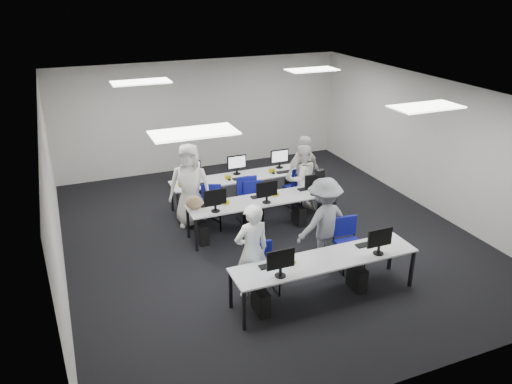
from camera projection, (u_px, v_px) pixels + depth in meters
name	position (u px, v px, depth m)	size (l,w,h in m)	color
room	(267.00, 168.00, 9.89)	(9.00, 9.02, 3.00)	black
ceiling_panels	(268.00, 93.00, 9.31)	(5.20, 4.60, 0.02)	white
desk_front	(325.00, 261.00, 8.17)	(3.20, 0.70, 0.73)	silver
desk_mid	(263.00, 201.00, 10.38)	(3.20, 0.70, 0.73)	silver
desk_back	(240.00, 179.00, 11.57)	(3.20, 0.70, 0.73)	silver
equipment_front	(315.00, 281.00, 8.22)	(2.51, 0.41, 1.19)	#0C4C9C
equipment_mid	(255.00, 217.00, 10.43)	(2.91, 0.41, 1.19)	white
equipment_back	(247.00, 190.00, 11.78)	(2.91, 0.41, 1.19)	white
chair_0	(264.00, 277.00, 8.47)	(0.44, 0.48, 0.87)	navy
chair_1	(348.00, 253.00, 9.18)	(0.50, 0.54, 0.95)	navy
chair_2	(211.00, 215.00, 10.70)	(0.59, 0.61, 0.91)	navy
chair_3	(250.00, 208.00, 10.94)	(0.51, 0.55, 0.98)	navy
chair_4	(305.00, 198.00, 11.44)	(0.49, 0.53, 0.98)	navy
chair_5	(209.00, 212.00, 10.86)	(0.54, 0.56, 0.84)	navy
chair_6	(251.00, 203.00, 11.27)	(0.53, 0.56, 0.89)	navy
chair_7	(296.00, 194.00, 11.73)	(0.55, 0.58, 0.90)	navy
handbag	(194.00, 203.00, 9.87)	(0.34, 0.22, 0.28)	#906F4A
student_0	(252.00, 251.00, 8.15)	(0.62, 0.40, 1.69)	white
student_1	(301.00, 179.00, 11.25)	(0.77, 0.60, 1.59)	white
student_2	(190.00, 185.00, 10.57)	(0.89, 0.58, 1.83)	white
student_3	(303.00, 173.00, 11.36)	(1.03, 0.43, 1.75)	white
photographer	(324.00, 222.00, 9.11)	(1.10, 0.63, 1.71)	gray
dslr_camera	(320.00, 173.00, 8.90)	(0.14, 0.18, 0.10)	black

